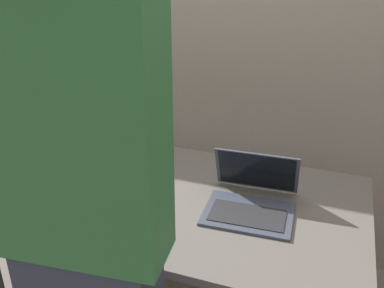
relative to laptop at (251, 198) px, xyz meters
The scene contains 7 objects.
desk 0.33m from the laptop, behind, with size 1.54×0.88×0.77m.
laptop is the anchor object (origin of this frame).
beer_bottle_green 0.87m from the laptop, behind, with size 0.08×0.08×0.30m.
beer_bottle_dark 0.71m from the laptop, behind, with size 0.07×0.07×0.30m.
beer_bottle_brown 0.87m from the laptop, behind, with size 0.07×0.07×0.33m.
person_figure 0.76m from the laptop, 115.18° to the right, with size 0.46×0.28×1.91m.
back_wall 1.01m from the laptop, 110.07° to the left, with size 6.00×0.10×2.60m, color gray.
Camera 1 is at (0.57, -1.43, 1.73)m, focal length 40.04 mm.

